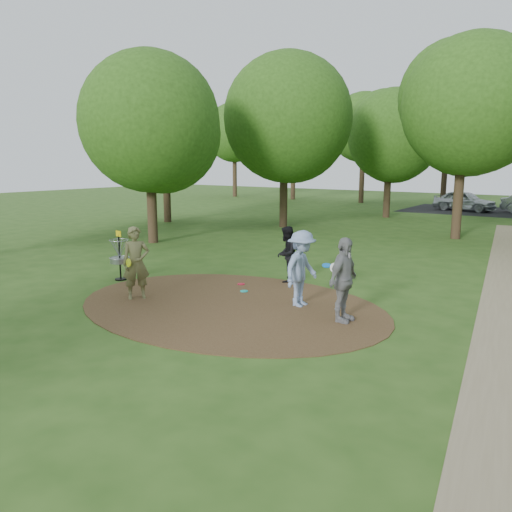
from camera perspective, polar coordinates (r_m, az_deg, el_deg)
The scene contains 12 objects.
ground at distance 12.84m, azimuth -3.06°, elevation -5.66°, with size 100.00×100.00×0.00m, color #2D5119.
dirt_clearing at distance 12.84m, azimuth -3.06°, elevation -5.61°, with size 8.40×8.40×0.02m, color #47301C.
parking_lot at distance 40.27m, azimuth 26.70°, elevation 4.48°, with size 14.00×8.00×0.01m, color black.
player_observer_with_disc at distance 13.58m, azimuth -13.54°, elevation -0.79°, with size 0.80×0.85×1.95m.
player_throwing_with_disc at distance 12.58m, azimuth 5.23°, elevation -1.47°, with size 1.21×1.28×1.94m.
player_walking_with_disc at distance 15.14m, azimuth 3.51°, elevation 0.20°, with size 0.84×0.97×1.71m.
player_waiting_with_disc at distance 11.47m, azimuth 9.95°, elevation -2.74°, with size 0.59×1.17×1.96m.
disc_ground_cyan at distance 14.09m, azimuth -1.38°, elevation -4.03°, with size 0.22×0.22×0.02m, color #17BFB9.
disc_ground_red at distance 14.89m, azimuth -1.72°, elevation -3.22°, with size 0.22×0.22×0.02m, color red.
car_left at distance 40.16m, azimuth 22.71°, elevation 5.84°, with size 1.75×4.36×1.48m, color #B9BEC1.
disc_golf_basket at distance 15.92m, azimuth -15.34°, elevation 0.43°, with size 0.63×0.63×1.54m.
tree_ring at distance 21.88m, azimuth 15.20°, elevation 14.77°, with size 36.98×45.35×9.11m.
Camera 1 is at (7.56, -9.72, 3.63)m, focal length 35.00 mm.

